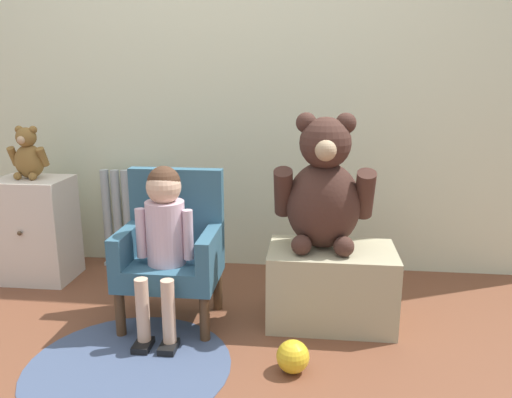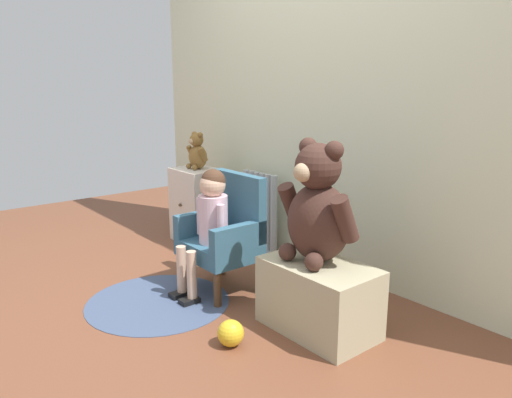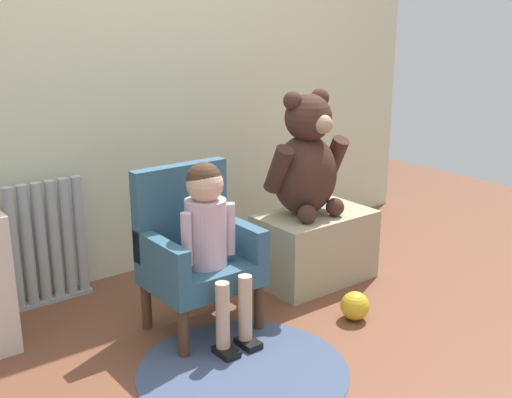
% 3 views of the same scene
% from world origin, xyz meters
% --- Properties ---
extents(ground_plane, '(6.00, 6.00, 0.00)m').
position_xyz_m(ground_plane, '(0.00, 0.00, 0.00)').
color(ground_plane, brown).
extents(back_wall, '(3.80, 0.05, 2.40)m').
position_xyz_m(back_wall, '(0.00, 1.16, 1.20)').
color(back_wall, beige).
rests_on(back_wall, ground_plane).
extents(radiator, '(0.37, 0.05, 0.58)m').
position_xyz_m(radiator, '(-0.54, 1.03, 0.29)').
color(radiator, '#A4ACB0').
rests_on(radiator, ground_plane).
extents(small_dresser, '(0.38, 0.32, 0.57)m').
position_xyz_m(small_dresser, '(-1.00, 0.79, 0.29)').
color(small_dresser, beige).
rests_on(small_dresser, ground_plane).
extents(child_armchair, '(0.44, 0.36, 0.69)m').
position_xyz_m(child_armchair, '(-0.13, 0.43, 0.34)').
color(child_armchair, '#315B72').
rests_on(child_armchair, ground_plane).
extents(child_figure, '(0.25, 0.35, 0.74)m').
position_xyz_m(child_figure, '(-0.13, 0.32, 0.48)').
color(child_figure, beige).
rests_on(child_figure, ground_plane).
extents(low_bench, '(0.57, 0.35, 0.35)m').
position_xyz_m(low_bench, '(0.59, 0.47, 0.18)').
color(low_bench, tan).
rests_on(low_bench, ground_plane).
extents(large_teddy_bear, '(0.44, 0.31, 0.61)m').
position_xyz_m(large_teddy_bear, '(0.55, 0.49, 0.62)').
color(large_teddy_bear, '#40271F').
rests_on(large_teddy_bear, low_bench).
extents(small_teddy_bear, '(0.20, 0.14, 0.28)m').
position_xyz_m(small_teddy_bear, '(-1.01, 0.80, 0.69)').
color(small_teddy_bear, brown).
rests_on(small_teddy_bear, small_dresser).
extents(floor_rug, '(0.81, 0.81, 0.01)m').
position_xyz_m(floor_rug, '(-0.20, 0.00, 0.00)').
color(floor_rug, '#3E4D6B').
rests_on(floor_rug, ground_plane).
extents(toy_ball, '(0.13, 0.13, 0.13)m').
position_xyz_m(toy_ball, '(0.44, 0.04, 0.06)').
color(toy_ball, gold).
rests_on(toy_ball, ground_plane).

